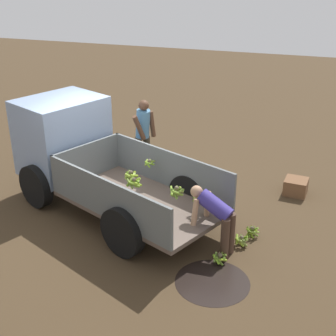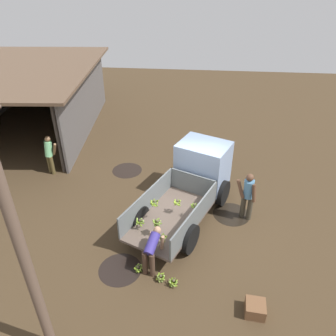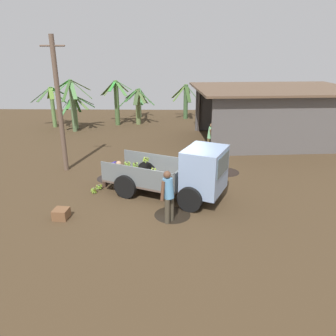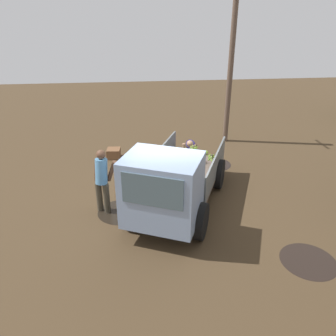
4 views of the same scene
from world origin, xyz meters
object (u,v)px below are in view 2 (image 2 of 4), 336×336
object	(u,v)px
banana_bunch_on_ground_1	(173,282)
person_foreground_visitor	(248,194)
person_worker_loading	(152,249)
utility_pole	(21,249)
wooden_crate_0	(255,309)
person_bystander_near_shed	(49,153)
banana_bunch_on_ground_2	(161,277)
banana_bunch_on_ground_0	(138,268)
cargo_truck	(196,176)

from	to	relation	value
banana_bunch_on_ground_1	person_foreground_visitor	bearing A→B (deg)	-35.75
person_worker_loading	banana_bunch_on_ground_1	distance (m)	1.02
utility_pole	wooden_crate_0	size ratio (longest dim) A/B	12.37
person_foreground_visitor	person_bystander_near_shed	world-z (taller)	person_foreground_visitor
utility_pole	banana_bunch_on_ground_2	size ratio (longest dim) A/B	23.20
person_foreground_visitor	wooden_crate_0	world-z (taller)	person_foreground_visitor
banana_bunch_on_ground_0	wooden_crate_0	xyz separation A→B (m)	(-0.98, -3.01, 0.05)
cargo_truck	wooden_crate_0	world-z (taller)	cargo_truck
utility_pole	banana_bunch_on_ground_2	xyz separation A→B (m)	(2.00, -2.16, -2.85)
banana_bunch_on_ground_2	wooden_crate_0	xyz separation A→B (m)	(-0.74, -2.37, 0.05)
person_bystander_near_shed	banana_bunch_on_ground_2	world-z (taller)	person_bystander_near_shed
cargo_truck	person_bystander_near_shed	xyz separation A→B (m)	(1.32, 5.79, -0.16)
person_worker_loading	wooden_crate_0	distance (m)	2.94
person_worker_loading	banana_bunch_on_ground_2	bearing A→B (deg)	-131.04
person_foreground_visitor	banana_bunch_on_ground_0	size ratio (longest dim) A/B	6.77
banana_bunch_on_ground_1	wooden_crate_0	bearing A→B (deg)	-106.74
cargo_truck	banana_bunch_on_ground_0	world-z (taller)	cargo_truck
utility_pole	person_worker_loading	world-z (taller)	utility_pole
cargo_truck	banana_bunch_on_ground_2	bearing A→B (deg)	-169.02
utility_pole	person_bystander_near_shed	xyz separation A→B (m)	(6.90, 2.82, -2.08)
banana_bunch_on_ground_0	wooden_crate_0	distance (m)	3.17
utility_pole	banana_bunch_on_ground_1	bearing A→B (deg)	-53.36
person_foreground_visitor	wooden_crate_0	bearing A→B (deg)	31.20
cargo_truck	utility_pole	size ratio (longest dim) A/B	0.82
cargo_truck	person_worker_loading	size ratio (longest dim) A/B	4.20
utility_pole	banana_bunch_on_ground_1	world-z (taller)	utility_pole
person_bystander_near_shed	banana_bunch_on_ground_1	bearing A→B (deg)	-97.29
person_worker_loading	banana_bunch_on_ground_1	world-z (taller)	person_worker_loading
person_bystander_near_shed	utility_pole	bearing A→B (deg)	-121.73
wooden_crate_0	banana_bunch_on_ground_1	bearing A→B (deg)	73.26
utility_pole	banana_bunch_on_ground_0	size ratio (longest dim) A/B	22.64
person_foreground_visitor	banana_bunch_on_ground_0	distance (m)	4.12
cargo_truck	person_bystander_near_shed	size ratio (longest dim) A/B	3.00
person_worker_loading	banana_bunch_on_ground_1	size ratio (longest dim) A/B	4.59
banana_bunch_on_ground_1	banana_bunch_on_ground_2	bearing A→B (deg)	69.70
person_worker_loading	utility_pole	bearing A→B (deg)	157.52
wooden_crate_0	person_foreground_visitor	bearing A→B (deg)	-1.63
utility_pole	person_foreground_visitor	distance (m)	6.97
banana_bunch_on_ground_0	banana_bunch_on_ground_1	bearing A→B (deg)	-110.72
cargo_truck	wooden_crate_0	xyz separation A→B (m)	(-4.31, -1.56, -0.88)
person_worker_loading	wooden_crate_0	size ratio (longest dim) A/B	2.42
banana_bunch_on_ground_2	banana_bunch_on_ground_0	bearing A→B (deg)	69.05
cargo_truck	person_worker_loading	world-z (taller)	cargo_truck
banana_bunch_on_ground_1	wooden_crate_0	xyz separation A→B (m)	(-0.61, -2.02, 0.05)
banana_bunch_on_ground_0	wooden_crate_0	bearing A→B (deg)	-108.08
person_bystander_near_shed	banana_bunch_on_ground_1	distance (m)	7.37
utility_pole	banana_bunch_on_ground_0	xyz separation A→B (m)	(2.25, -1.52, -2.85)
cargo_truck	banana_bunch_on_ground_1	size ratio (longest dim) A/B	19.30
cargo_truck	person_worker_loading	distance (m)	3.36
banana_bunch_on_ground_1	banana_bunch_on_ground_2	size ratio (longest dim) A/B	0.99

